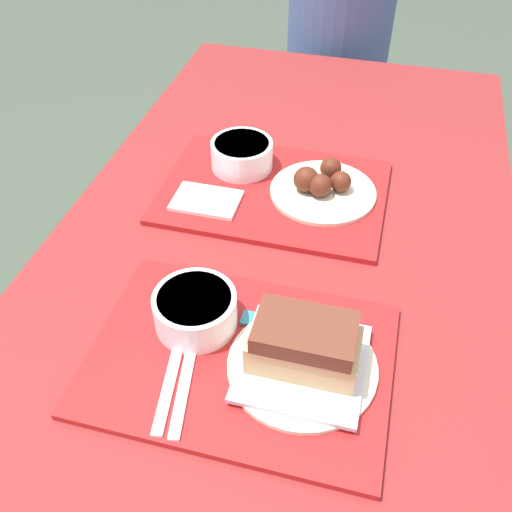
# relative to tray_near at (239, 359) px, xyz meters

# --- Properties ---
(ground_plane) EXTENTS (12.00, 12.00, 0.00)m
(ground_plane) POSITION_rel_tray_near_xyz_m (0.00, 0.22, -0.73)
(ground_plane) COLOR #424C3D
(picnic_table) EXTENTS (0.85, 1.75, 0.72)m
(picnic_table) POSITION_rel_tray_near_xyz_m (0.00, 0.22, -0.09)
(picnic_table) COLOR maroon
(picnic_table) RESTS_ON ground_plane
(picnic_bench_far) EXTENTS (0.81, 0.28, 0.43)m
(picnic_bench_far) POSITION_rel_tray_near_xyz_m (0.00, 1.32, -0.37)
(picnic_bench_far) COLOR maroon
(picnic_bench_far) RESTS_ON ground_plane
(tray_near) EXTENTS (0.45, 0.32, 0.01)m
(tray_near) POSITION_rel_tray_near_xyz_m (0.00, 0.00, 0.00)
(tray_near) COLOR red
(tray_near) RESTS_ON picnic_table
(tray_far) EXTENTS (0.45, 0.32, 0.01)m
(tray_far) POSITION_rel_tray_near_xyz_m (-0.05, 0.42, 0.00)
(tray_far) COLOR red
(tray_far) RESTS_ON picnic_table
(bowl_coleslaw_near) EXTENTS (0.13, 0.13, 0.06)m
(bowl_coleslaw_near) POSITION_rel_tray_near_xyz_m (-0.08, 0.05, 0.04)
(bowl_coleslaw_near) COLOR white
(bowl_coleslaw_near) RESTS_ON tray_near
(brisket_sandwich_plate) EXTENTS (0.22, 0.22, 0.10)m
(brisket_sandwich_plate) POSITION_rel_tray_near_xyz_m (0.10, 0.00, 0.04)
(brisket_sandwich_plate) COLOR beige
(brisket_sandwich_plate) RESTS_ON tray_near
(plastic_fork_near) EXTENTS (0.04, 0.17, 0.00)m
(plastic_fork_near) POSITION_rel_tray_near_xyz_m (-0.08, -0.07, 0.01)
(plastic_fork_near) COLOR white
(plastic_fork_near) RESTS_ON tray_near
(plastic_knife_near) EXTENTS (0.05, 0.17, 0.00)m
(plastic_knife_near) POSITION_rel_tray_near_xyz_m (-0.06, -0.07, 0.01)
(plastic_knife_near) COLOR white
(plastic_knife_near) RESTS_ON tray_near
(condiment_packet) EXTENTS (0.04, 0.03, 0.01)m
(condiment_packet) POSITION_rel_tray_near_xyz_m (0.00, 0.07, 0.01)
(condiment_packet) COLOR teal
(condiment_packet) RESTS_ON tray_near
(bowl_coleslaw_far) EXTENTS (0.13, 0.13, 0.06)m
(bowl_coleslaw_far) POSITION_rel_tray_near_xyz_m (-0.13, 0.48, 0.04)
(bowl_coleslaw_far) COLOR white
(bowl_coleslaw_far) RESTS_ON tray_far
(wings_plate_far) EXTENTS (0.21, 0.21, 0.06)m
(wings_plate_far) POSITION_rel_tray_near_xyz_m (0.05, 0.43, 0.02)
(wings_plate_far) COLOR beige
(wings_plate_far) RESTS_ON tray_far
(napkin_far) EXTENTS (0.13, 0.09, 0.01)m
(napkin_far) POSITION_rel_tray_near_xyz_m (-0.16, 0.34, 0.01)
(napkin_far) COLOR white
(napkin_far) RESTS_ON tray_far
(person_seated_across) EXTENTS (0.33, 0.33, 0.72)m
(person_seated_across) POSITION_rel_tray_near_xyz_m (-0.04, 1.32, -0.00)
(person_seated_across) COLOR #4C6093
(person_seated_across) RESTS_ON picnic_bench_far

